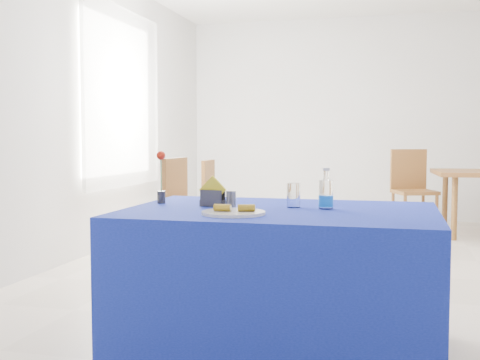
# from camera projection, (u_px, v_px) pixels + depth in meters

# --- Properties ---
(floor) EXTENTS (7.00, 7.00, 0.00)m
(floor) POSITION_uv_depth(u_px,v_px,m) (348.00, 273.00, 5.04)
(floor) COLOR beige
(floor) RESTS_ON ground
(room_shell) EXTENTS (7.00, 7.00, 7.00)m
(room_shell) POSITION_uv_depth(u_px,v_px,m) (351.00, 62.00, 4.92)
(room_shell) COLOR silver
(room_shell) RESTS_ON ground
(window_pane) EXTENTS (0.04, 1.50, 1.60)m
(window_pane) POSITION_uv_depth(u_px,v_px,m) (118.00, 98.00, 6.32)
(window_pane) COLOR white
(window_pane) RESTS_ON room_shell
(curtain) EXTENTS (0.04, 1.75, 1.85)m
(curtain) POSITION_uv_depth(u_px,v_px,m) (124.00, 98.00, 6.30)
(curtain) COLOR white
(curtain) RESTS_ON room_shell
(plate) EXTENTS (0.31, 0.31, 0.01)m
(plate) POSITION_uv_depth(u_px,v_px,m) (233.00, 213.00, 2.92)
(plate) COLOR silver
(plate) RESTS_ON blue_table
(drinking_glass) EXTENTS (0.07, 0.07, 0.13)m
(drinking_glass) POSITION_uv_depth(u_px,v_px,m) (294.00, 195.00, 3.21)
(drinking_glass) COLOR silver
(drinking_glass) RESTS_ON blue_table
(salt_shaker) EXTENTS (0.03, 0.03, 0.08)m
(salt_shaker) POSITION_uv_depth(u_px,v_px,m) (233.00, 199.00, 3.23)
(salt_shaker) COLOR slate
(salt_shaker) RESTS_ON blue_table
(pepper_shaker) EXTENTS (0.03, 0.03, 0.08)m
(pepper_shaker) POSITION_uv_depth(u_px,v_px,m) (229.00, 199.00, 3.25)
(pepper_shaker) COLOR slate
(pepper_shaker) RESTS_ON blue_table
(blue_table) EXTENTS (1.60, 1.10, 0.76)m
(blue_table) POSITION_uv_depth(u_px,v_px,m) (280.00, 281.00, 3.16)
(blue_table) COLOR navy
(blue_table) RESTS_ON floor
(water_bottle) EXTENTS (0.08, 0.08, 0.21)m
(water_bottle) POSITION_uv_depth(u_px,v_px,m) (326.00, 195.00, 3.15)
(water_bottle) COLOR white
(water_bottle) RESTS_ON blue_table
(napkin_holder) EXTENTS (0.15, 0.07, 0.17)m
(napkin_holder) POSITION_uv_depth(u_px,v_px,m) (213.00, 197.00, 3.26)
(napkin_holder) COLOR #36363B
(napkin_holder) RESTS_ON blue_table
(rose_vase) EXTENTS (0.05, 0.05, 0.30)m
(rose_vase) POSITION_uv_depth(u_px,v_px,m) (161.00, 178.00, 3.40)
(rose_vase) COLOR #29292F
(rose_vase) RESTS_ON blue_table
(chair_bg_left) EXTENTS (0.57, 0.57, 1.00)m
(chair_bg_left) POSITION_uv_depth(u_px,v_px,m) (412.00, 184.00, 7.19)
(chair_bg_left) COLOR brown
(chair_bg_left) RESTS_ON floor
(chair_win_a) EXTENTS (0.47, 0.47, 0.95)m
(chair_win_a) POSITION_uv_depth(u_px,v_px,m) (186.00, 203.00, 5.36)
(chair_win_a) COLOR brown
(chair_win_a) RESTS_ON floor
(chair_win_b) EXTENTS (0.41, 0.41, 0.89)m
(chair_win_b) POSITION_uv_depth(u_px,v_px,m) (217.00, 196.00, 6.42)
(chair_win_b) COLOR brown
(chair_win_b) RESTS_ON floor
(banana_pieces) EXTENTS (0.20, 0.07, 0.04)m
(banana_pieces) POSITION_uv_depth(u_px,v_px,m) (235.00, 208.00, 2.91)
(banana_pieces) COLOR gold
(banana_pieces) RESTS_ON plate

